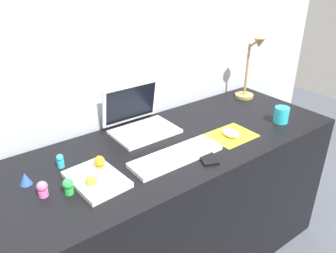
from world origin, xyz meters
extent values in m
cube|color=#B2B7C1|center=(0.00, 0.35, 0.81)|extent=(2.87, 0.05, 1.62)
cube|color=black|center=(0.00, 0.00, 0.37)|extent=(1.67, 0.62, 0.74)
cube|color=white|center=(-0.04, 0.15, 0.75)|extent=(0.30, 0.21, 0.01)
cube|color=white|center=(-0.04, 0.28, 0.85)|extent=(0.30, 0.05, 0.20)
cube|color=black|center=(-0.04, 0.27, 0.85)|extent=(0.27, 0.03, 0.17)
cube|color=white|center=(-0.06, -0.11, 0.75)|extent=(0.41, 0.13, 0.02)
cube|color=yellow|center=(0.27, -0.11, 0.74)|extent=(0.21, 0.17, 0.00)
ellipsoid|color=white|center=(0.26, -0.12, 0.76)|extent=(0.06, 0.10, 0.03)
cube|color=black|center=(0.05, -0.19, 0.74)|extent=(0.11, 0.14, 0.01)
cylinder|color=#A5844C|center=(0.70, 0.19, 0.75)|extent=(0.11, 0.11, 0.02)
cylinder|color=#A5844C|center=(0.70, 0.19, 0.91)|extent=(0.01, 0.01, 0.30)
cylinder|color=#A5844C|center=(0.70, 0.16, 1.07)|extent=(0.01, 0.09, 0.07)
cone|color=#A5844C|center=(0.70, 0.12, 1.08)|extent=(0.06, 0.06, 0.05)
cube|color=silver|center=(-0.40, -0.07, 0.75)|extent=(0.19, 0.25, 0.02)
cylinder|color=#28B7CC|center=(0.58, -0.16, 0.78)|extent=(0.07, 0.07, 0.08)
ellipsoid|color=#8CDB33|center=(-0.43, -0.09, 0.76)|extent=(0.04, 0.04, 0.05)
cylinder|color=orange|center=(-0.35, -0.01, 0.75)|extent=(0.03, 0.03, 0.03)
sphere|color=orange|center=(-0.35, -0.01, 0.79)|extent=(0.04, 0.04, 0.04)
cylinder|color=green|center=(-0.51, -0.07, 0.75)|extent=(0.03, 0.03, 0.03)
sphere|color=green|center=(-0.51, -0.07, 0.78)|extent=(0.04, 0.04, 0.04)
cylinder|color=pink|center=(-0.58, -0.03, 0.75)|extent=(0.03, 0.03, 0.02)
sphere|color=pink|center=(-0.58, -0.03, 0.78)|extent=(0.04, 0.04, 0.04)
cone|color=blue|center=(-0.61, 0.08, 0.76)|extent=(0.04, 0.04, 0.05)
cylinder|color=#28B7CC|center=(-0.47, 0.11, 0.76)|extent=(0.03, 0.03, 0.03)
sphere|color=#28B7CC|center=(-0.47, 0.11, 0.78)|extent=(0.03, 0.03, 0.03)
camera|label=1|loc=(-0.79, -1.04, 1.48)|focal=35.60mm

